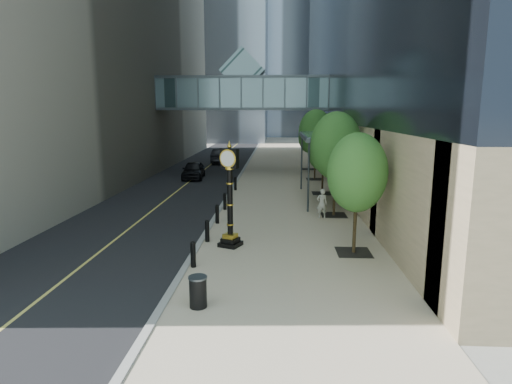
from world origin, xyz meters
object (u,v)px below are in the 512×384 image
trash_bin (198,293)px  pedestrian (322,203)px  street_clock (230,203)px  car_far (222,156)px  car_near (193,170)px

trash_bin → pedestrian: 12.10m
street_clock → pedestrian: street_clock is taller
street_clock → car_far: size_ratio=0.88×
car_far → pedestrian: bearing=110.9°
car_near → trash_bin: bearing=-83.0°
trash_bin → car_far: size_ratio=0.18×
car_near → car_far: car_far is taller
pedestrian → car_near: 17.00m
car_far → car_near: bearing=86.9°
car_near → street_clock: bearing=-78.7°
trash_bin → car_far: car_far is taller
pedestrian → car_near: pedestrian is taller
pedestrian → car_far: 26.91m
trash_bin → car_near: size_ratio=0.21×
trash_bin → car_near: bearing=101.4°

